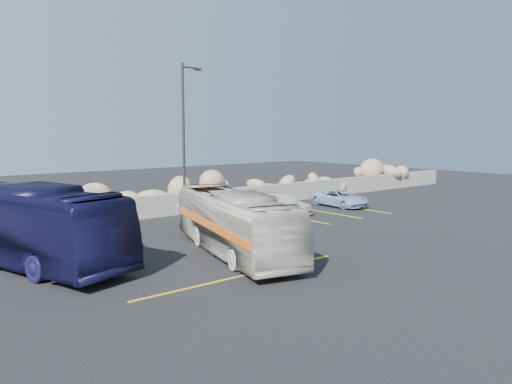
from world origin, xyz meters
TOP-DOWN VIEW (x-y plane):
  - ground at (0.00, 0.00)m, footprint 90.00×90.00m
  - seawall at (0.00, 12.00)m, footprint 60.00×0.40m
  - riprap_pile at (0.00, 13.20)m, footprint 54.00×2.80m
  - parking_lines at (4.64, 5.57)m, footprint 18.16×9.36m
  - lamppost at (2.56, 9.50)m, footprint 1.14×0.18m
  - vintage_bus at (0.57, 2.77)m, footprint 4.25×8.80m
  - tour_coach at (-6.09, 6.54)m, footprint 4.99×10.41m
  - car_a at (4.70, 8.84)m, footprint 1.59×3.70m
  - car_c at (8.57, 8.61)m, footprint 1.79×3.91m
  - car_d at (12.86, 8.16)m, footprint 1.92×3.83m

SIDE VIEW (x-z plane):
  - ground at x=0.00m, z-range 0.00..0.00m
  - parking_lines at x=4.64m, z-range 0.00..0.01m
  - car_d at x=12.86m, z-range 0.00..1.04m
  - car_c at x=8.57m, z-range 0.00..1.11m
  - seawall at x=0.00m, z-range 0.00..1.20m
  - car_a at x=4.70m, z-range 0.00..1.24m
  - vintage_bus at x=0.57m, z-range 0.00..2.39m
  - riprap_pile at x=0.00m, z-range 0.00..2.60m
  - tour_coach at x=-6.09m, z-range 0.00..2.83m
  - lamppost at x=2.56m, z-range 0.30..8.30m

